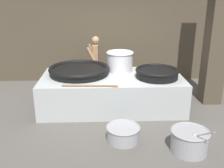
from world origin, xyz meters
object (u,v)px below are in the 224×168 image
(prep_bowl_vegetables, at_px, (190,140))
(prep_bowl_meat, at_px, (123,133))
(giant_wok_far, at_px, (157,73))
(giant_wok_near, at_px, (79,70))
(stock_pot, at_px, (120,61))
(cook, at_px, (96,61))

(prep_bowl_vegetables, distance_m, prep_bowl_meat, 1.26)
(giant_wok_far, xyz_separation_m, prep_bowl_vegetables, (0.25, -1.92, -0.71))
(giant_wok_near, relative_size, stock_pot, 2.15)
(giant_wok_far, bearing_deg, giant_wok_near, 169.53)
(stock_pot, bearing_deg, prep_bowl_vegetables, -66.49)
(giant_wok_far, distance_m, prep_bowl_meat, 1.93)
(giant_wok_far, height_order, prep_bowl_vegetables, giant_wok_far)
(giant_wok_near, relative_size, prep_bowl_meat, 2.27)
(cook, distance_m, prep_bowl_vegetables, 3.90)
(stock_pot, xyz_separation_m, cook, (-0.66, 0.84, -0.22))
(giant_wok_far, bearing_deg, prep_bowl_meat, -121.98)
(stock_pot, bearing_deg, giant_wok_far, -36.76)
(cook, bearing_deg, prep_bowl_vegetables, 119.81)
(giant_wok_near, bearing_deg, giant_wok_far, -10.47)
(cook, distance_m, prep_bowl_meat, 3.12)
(giant_wok_far, bearing_deg, cook, 135.87)
(giant_wok_near, xyz_separation_m, giant_wok_far, (1.92, -0.35, 0.01))
(giant_wok_near, bearing_deg, cook, 70.79)
(giant_wok_near, height_order, cook, cook)
(giant_wok_far, distance_m, prep_bowl_vegetables, 2.07)
(prep_bowl_vegetables, bearing_deg, giant_wok_near, 133.66)
(giant_wok_near, distance_m, prep_bowl_meat, 2.23)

